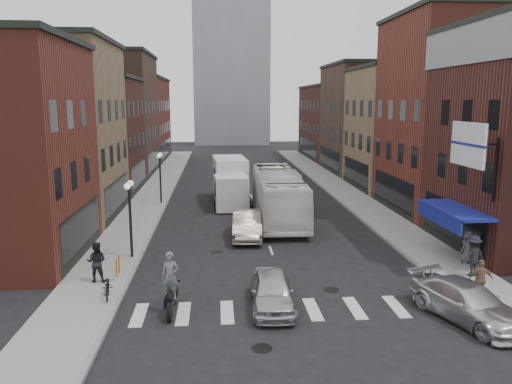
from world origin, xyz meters
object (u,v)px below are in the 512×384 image
at_px(transit_bus, 278,195).
at_px(ped_right_b, 481,279).
at_px(curb_car, 468,302).
at_px(motorcycle_rider, 171,285).
at_px(ped_right_c, 468,246).
at_px(parked_bicycle, 108,286).
at_px(ped_left_solo, 96,262).
at_px(billboard_sign, 470,146).
at_px(box_truck, 230,182).
at_px(streetlamp_far, 160,168).
at_px(sedan_left_far, 247,225).
at_px(streetlamp_near, 130,205).
at_px(bike_rack, 118,266).
at_px(sedan_left_near, 272,291).
at_px(ped_right_a, 473,256).

bearing_deg(transit_bus, ped_right_b, -65.85).
bearing_deg(transit_bus, curb_car, -71.97).
xyz_separation_m(motorcycle_rider, ped_right_c, (14.33, 4.65, -0.16)).
distance_m(transit_bus, parked_bicycle, 16.46).
bearing_deg(ped_left_solo, billboard_sign, -176.29).
bearing_deg(ped_left_solo, box_truck, -106.58).
relative_size(billboard_sign, transit_bus, 0.30).
xyz_separation_m(streetlamp_far, transit_bus, (8.69, -5.53, -1.18)).
bearing_deg(ped_right_c, sedan_left_far, -57.48).
xyz_separation_m(parked_bicycle, ped_right_b, (15.26, -1.41, 0.38)).
bearing_deg(parked_bicycle, curb_car, -22.31).
height_order(box_truck, ped_left_solo, box_truck).
bearing_deg(ped_left_solo, streetlamp_near, -101.52).
relative_size(streetlamp_near, bike_rack, 5.14).
bearing_deg(ped_right_b, ped_right_c, -102.37).
bearing_deg(box_truck, sedan_left_near, -90.84).
relative_size(streetlamp_near, ped_right_c, 2.44).
distance_m(sedan_left_far, curb_car, 14.30).
bearing_deg(box_truck, parked_bicycle, -109.87).
height_order(billboard_sign, parked_bicycle, billboard_sign).
xyz_separation_m(streetlamp_far, sedan_left_far, (6.24, -10.29, -2.11)).
xyz_separation_m(bike_rack, parked_bicycle, (0.10, -2.70, 0.05)).
bearing_deg(curb_car, streetlamp_far, 102.13).
relative_size(streetlamp_far, sedan_left_far, 0.84).
xyz_separation_m(bike_rack, sedan_left_near, (6.80, -4.02, 0.16)).
distance_m(bike_rack, box_truck, 17.80).
relative_size(streetlamp_far, ped_right_c, 2.44).
height_order(bike_rack, sedan_left_far, sedan_left_far).
bearing_deg(motorcycle_rider, streetlamp_near, 117.73).
height_order(bike_rack, parked_bicycle, parked_bicycle).
xyz_separation_m(motorcycle_rider, transit_bus, (6.06, 15.36, 0.58)).
bearing_deg(parked_bicycle, ped_right_b, -15.30).
xyz_separation_m(streetlamp_far, ped_right_a, (16.21, -18.15, -1.80)).
bearing_deg(ped_right_b, billboard_sign, -94.92).
height_order(sedan_left_far, ped_left_solo, ped_left_solo).
xyz_separation_m(ped_left_solo, ped_right_c, (17.92, 1.31, -0.08)).
bearing_deg(streetlamp_far, ped_right_b, -53.93).
relative_size(streetlamp_near, box_truck, 0.49).
bearing_deg(curb_car, transit_bus, 87.34).
height_order(parked_bicycle, ped_right_c, ped_right_c).
bearing_deg(motorcycle_rider, sedan_left_far, 78.00).
bearing_deg(streetlamp_near, transit_bus, 44.26).
height_order(billboard_sign, streetlamp_near, billboard_sign).
relative_size(streetlamp_far, bike_rack, 5.14).
bearing_deg(streetlamp_near, ped_right_c, -7.48).
bearing_deg(bike_rack, transit_bus, 51.48).
height_order(sedan_left_far, parked_bicycle, sedan_left_far).
relative_size(ped_left_solo, ped_right_b, 1.11).
relative_size(billboard_sign, ped_right_c, 2.20).
bearing_deg(streetlamp_near, box_truck, 68.63).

